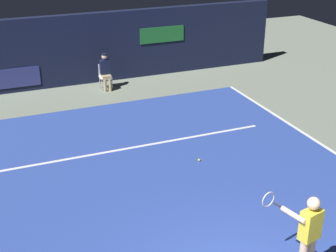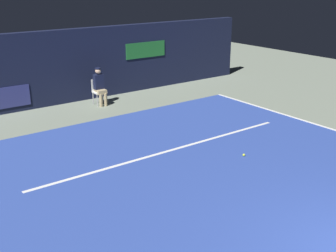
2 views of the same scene
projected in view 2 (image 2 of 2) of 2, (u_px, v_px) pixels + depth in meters
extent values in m
plane|color=gray|center=(217.00, 176.00, 9.74)|extent=(30.59, 30.59, 0.00)
cube|color=#2D479E|center=(217.00, 176.00, 9.74)|extent=(9.91, 10.48, 0.01)
cube|color=white|center=(170.00, 151.00, 11.13)|extent=(7.73, 0.10, 0.01)
cube|color=#141933|center=(71.00, 66.00, 15.22)|extent=(15.58, 0.30, 2.60)
cube|color=#1E6B2D|center=(146.00, 50.00, 16.74)|extent=(1.80, 0.04, 0.60)
cube|color=white|center=(100.00, 92.00, 15.06)|extent=(0.46, 0.42, 0.04)
cube|color=white|center=(97.00, 85.00, 15.14)|extent=(0.42, 0.05, 0.42)
cylinder|color=#B2B2B7|center=(97.00, 100.00, 14.90)|extent=(0.03, 0.03, 0.46)
cylinder|color=#B2B2B7|center=(107.00, 99.00, 15.10)|extent=(0.03, 0.03, 0.46)
cylinder|color=#B2B2B7|center=(93.00, 98.00, 15.17)|extent=(0.03, 0.03, 0.46)
cylinder|color=#B2B2B7|center=(103.00, 96.00, 15.36)|extent=(0.03, 0.03, 0.46)
cube|color=tan|center=(101.00, 91.00, 14.98)|extent=(0.34, 0.41, 0.14)
cylinder|color=tan|center=(101.00, 100.00, 14.88)|extent=(0.11, 0.11, 0.46)
cylinder|color=tan|center=(106.00, 100.00, 14.98)|extent=(0.11, 0.11, 0.46)
cube|color=#141933|center=(99.00, 82.00, 14.96)|extent=(0.35, 0.23, 0.52)
sphere|color=#DBAD89|center=(98.00, 71.00, 14.84)|extent=(0.20, 0.20, 0.20)
cylinder|color=#141933|center=(98.00, 68.00, 14.81)|extent=(0.19, 0.19, 0.04)
sphere|color=#CCE033|center=(244.00, 155.00, 10.78)|extent=(0.07, 0.07, 0.07)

